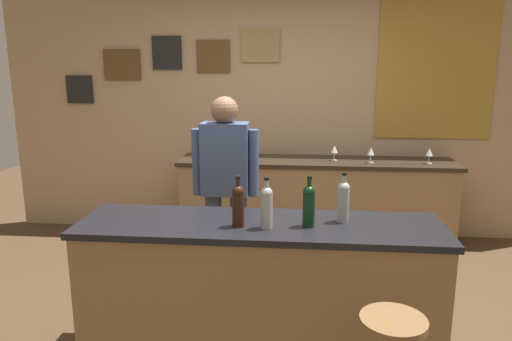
% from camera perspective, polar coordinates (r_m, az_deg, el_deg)
% --- Properties ---
extents(ground_plane, '(10.00, 10.00, 0.00)m').
position_cam_1_polar(ground_plane, '(3.65, 0.98, -17.93)').
color(ground_plane, '#4C3823').
extents(back_wall, '(6.00, 0.09, 2.80)m').
position_cam_1_polar(back_wall, '(5.19, 3.21, 7.82)').
color(back_wall, tan).
rests_on(back_wall, ground_plane).
extents(bar_counter, '(2.21, 0.60, 0.92)m').
position_cam_1_polar(bar_counter, '(3.08, 0.42, -14.32)').
color(bar_counter, olive).
rests_on(bar_counter, ground_plane).
extents(side_counter, '(2.79, 0.56, 0.90)m').
position_cam_1_polar(side_counter, '(4.99, 7.06, -3.80)').
color(side_counter, olive).
rests_on(side_counter, ground_plane).
extents(bartender, '(0.52, 0.21, 1.62)m').
position_cam_1_polar(bartender, '(3.73, -3.66, -1.67)').
color(bartender, '#384766').
rests_on(bartender, ground_plane).
extents(wine_bottle_a, '(0.07, 0.07, 0.31)m').
position_cam_1_polar(wine_bottle_a, '(2.80, -2.14, -4.03)').
color(wine_bottle_a, black).
rests_on(wine_bottle_a, bar_counter).
extents(wine_bottle_b, '(0.07, 0.07, 0.31)m').
position_cam_1_polar(wine_bottle_b, '(2.77, 1.26, -4.23)').
color(wine_bottle_b, '#999E99').
rests_on(wine_bottle_b, bar_counter).
extents(wine_bottle_c, '(0.07, 0.07, 0.31)m').
position_cam_1_polar(wine_bottle_c, '(2.82, 6.33, -4.01)').
color(wine_bottle_c, black).
rests_on(wine_bottle_c, bar_counter).
extents(wine_bottle_d, '(0.07, 0.07, 0.31)m').
position_cam_1_polar(wine_bottle_d, '(2.93, 10.38, -3.49)').
color(wine_bottle_d, '#999E99').
rests_on(wine_bottle_d, bar_counter).
extents(wine_glass_a, '(0.07, 0.07, 0.16)m').
position_cam_1_polar(wine_glass_a, '(5.00, -2.62, 2.90)').
color(wine_glass_a, silver).
rests_on(wine_glass_a, side_counter).
extents(wine_glass_b, '(0.07, 0.07, 0.16)m').
position_cam_1_polar(wine_glass_b, '(4.87, 9.33, 2.46)').
color(wine_glass_b, silver).
rests_on(wine_glass_b, side_counter).
extents(wine_glass_c, '(0.07, 0.07, 0.16)m').
position_cam_1_polar(wine_glass_c, '(4.82, 13.54, 2.18)').
color(wine_glass_c, silver).
rests_on(wine_glass_c, side_counter).
extents(wine_glass_d, '(0.07, 0.07, 0.16)m').
position_cam_1_polar(wine_glass_d, '(4.94, 19.98, 2.01)').
color(wine_glass_d, silver).
rests_on(wine_glass_d, side_counter).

